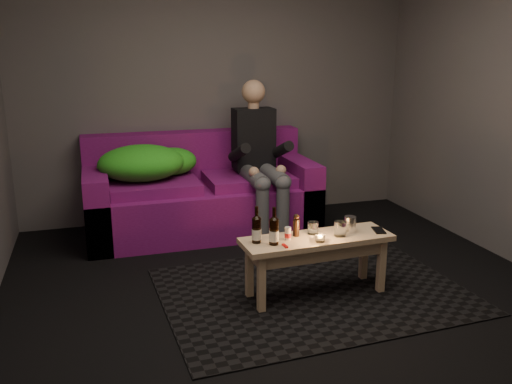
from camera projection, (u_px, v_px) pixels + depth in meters
floor at (298, 308)px, 3.71m from camera, size 4.50×4.50×0.00m
room at (277, 60)px, 3.71m from camera, size 4.50×4.50×4.50m
rug at (312, 291)px, 3.95m from camera, size 2.22×1.66×0.01m
sofa at (201, 196)px, 5.22m from camera, size 2.14×0.96×0.92m
green_blanket at (146, 163)px, 4.97m from camera, size 0.94×0.64×0.32m
person at (259, 155)px, 5.10m from camera, size 0.39×0.89×1.43m
coffee_table at (317, 247)px, 3.81m from camera, size 1.09×0.39×0.44m
beer_bottle_a at (257, 229)px, 3.66m from camera, size 0.06×0.06×0.26m
beer_bottle_b at (274, 231)px, 3.62m from camera, size 0.07×0.07×0.26m
salt_shaker at (288, 233)px, 3.73m from camera, size 0.05×0.05×0.09m
pepper_mill at (296, 228)px, 3.79m from camera, size 0.06×0.06×0.12m
tumbler_back at (313, 228)px, 3.84m from camera, size 0.09×0.09×0.09m
tealight at (320, 238)px, 3.69m from camera, size 0.06×0.06×0.05m
tumbler_front at (340, 229)px, 3.80m from camera, size 0.10×0.10×0.10m
steel_cup at (350, 224)px, 3.88m from camera, size 0.11×0.11×0.12m
smartphone at (379, 230)px, 3.91m from camera, size 0.11×0.16×0.01m
red_lighter at (285, 246)px, 3.60m from camera, size 0.02×0.07×0.01m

